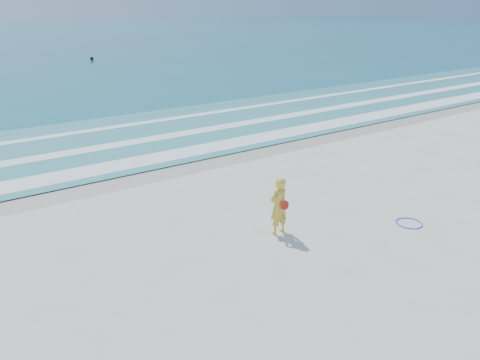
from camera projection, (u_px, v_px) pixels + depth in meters
ground at (326, 263)px, 11.93m from camera, size 400.00×400.00×0.00m
wet_sand at (166, 168)px, 18.81m from camera, size 400.00×2.40×0.00m
shallow at (119, 140)px, 22.62m from camera, size 400.00×10.00×0.01m
foam_near at (152, 159)px, 19.79m from camera, size 400.00×1.40×0.01m
foam_mid at (125, 143)px, 22.01m from camera, size 400.00×0.90×0.01m
foam_far at (101, 129)px, 24.53m from camera, size 400.00×0.60×0.01m
hoop at (409, 223)px, 14.05m from camera, size 0.80×0.80×0.03m
buoy at (92, 58)px, 54.69m from camera, size 0.42×0.42×0.42m
woman at (278, 206)px, 13.18m from camera, size 0.66×0.47×1.69m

